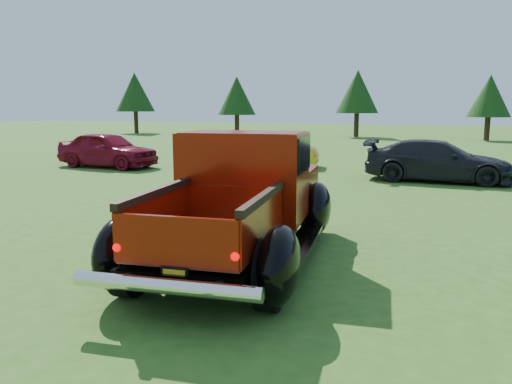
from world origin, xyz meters
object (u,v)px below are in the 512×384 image
tree_mid_right (490,96)px  pickup_truck (244,197)px  tree_far_west (135,92)px  tree_west (237,96)px  tree_mid_left (357,92)px  show_car_red (107,149)px  show_car_yellow (268,150)px  show_car_grey (438,161)px

tree_mid_right → pickup_truck: bearing=-100.1°
tree_far_west → pickup_truck: bearing=-53.4°
tree_west → tree_mid_right: (18.00, 1.00, -0.14)m
tree_mid_left → show_car_red: 23.61m
show_car_yellow → tree_mid_left: bearing=-9.8°
tree_far_west → tree_mid_left: (19.00, 1.00, -0.14)m
pickup_truck → show_car_red: size_ratio=1.34×
show_car_yellow → pickup_truck: bearing=-172.6°
show_car_red → show_car_grey: size_ratio=0.91×
tree_mid_left → show_car_yellow: (0.14, -20.51, -2.76)m
tree_west → show_car_grey: bearing=-53.0°
show_car_yellow → tree_mid_right: bearing=-34.6°
pickup_truck → show_car_grey: (2.63, 9.23, -0.26)m
tree_west → show_car_red: 21.23m
tree_mid_left → show_car_yellow: size_ratio=1.32×
show_car_yellow → show_car_grey: size_ratio=0.87×
show_car_red → show_car_grey: (11.73, 0.59, -0.04)m
tree_west → show_car_red: tree_west is taller
tree_far_west → tree_west: tree_far_west is taller
show_car_yellow → show_car_grey: show_car_grey is taller
tree_mid_left → tree_mid_right: tree_mid_left is taller
show_car_yellow → tree_far_west: bearing=34.3°
tree_mid_right → pickup_truck: tree_mid_right is taller
show_car_grey → tree_west: bearing=37.6°
show_car_yellow → tree_west: bearing=16.1°
tree_west → show_car_yellow: size_ratio=1.21×
tree_far_west → show_car_red: 25.80m
tree_mid_left → show_car_red: (-5.50, -22.80, -2.71)m
pickup_truck → show_car_grey: size_ratio=1.21×
tree_west → pickup_truck: bearing=-66.8°
tree_far_west → show_car_yellow: tree_far_west is taller
pickup_truck → show_car_yellow: 11.47m
tree_mid_right → tree_west: bearing=-176.8°
tree_west → pickup_truck: (12.60, -29.44, -2.21)m
tree_mid_left → show_car_yellow: tree_mid_left is taller
tree_mid_left → show_car_red: size_ratio=1.27×
tree_mid_right → tree_mid_left: bearing=173.7°
show_car_grey → tree_mid_right: bearing=-6.8°
tree_west → show_car_grey: size_ratio=1.06×
tree_far_west → tree_mid_left: 19.03m
show_car_yellow → show_car_grey: 6.33m
tree_mid_right → show_car_red: bearing=-123.6°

